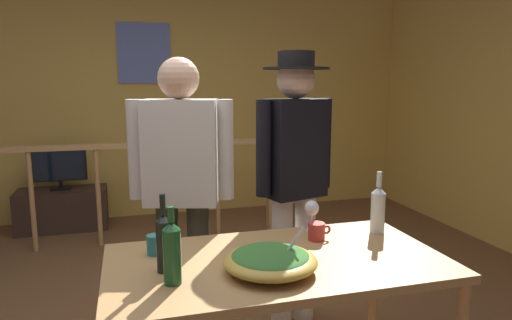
# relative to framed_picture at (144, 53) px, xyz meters

# --- Properties ---
(back_wall) EXTENTS (6.21, 0.10, 2.82)m
(back_wall) POSITION_rel_framed_picture_xyz_m (0.05, 0.06, -0.44)
(back_wall) COLOR gold
(back_wall) RESTS_ON ground_plane
(framed_picture) EXTENTS (0.57, 0.03, 0.66)m
(framed_picture) POSITION_rel_framed_picture_xyz_m (0.00, 0.00, 0.00)
(framed_picture) COLOR #5C72AF
(stair_railing) EXTENTS (4.11, 0.10, 1.03)m
(stair_railing) POSITION_rel_framed_picture_xyz_m (-0.27, -0.91, -1.20)
(stair_railing) COLOR #B2844C
(stair_railing) RESTS_ON ground_plane
(tv_console) EXTENTS (0.90, 0.40, 0.43)m
(tv_console) POSITION_rel_framed_picture_xyz_m (-0.92, -0.29, -1.64)
(tv_console) COLOR #38281E
(tv_console) RESTS_ON ground_plane
(flat_screen_tv) EXTENTS (0.54, 0.12, 0.43)m
(flat_screen_tv) POSITION_rel_framed_picture_xyz_m (-0.92, -0.32, -1.17)
(flat_screen_tv) COLOR black
(flat_screen_tv) RESTS_ON tv_console
(serving_table) EXTENTS (1.54, 0.82, 0.75)m
(serving_table) POSITION_rel_framed_picture_xyz_m (0.41, -3.47, -1.18)
(serving_table) COLOR #B2844C
(serving_table) RESTS_ON ground_plane
(salad_bowl) EXTENTS (0.41, 0.41, 0.21)m
(salad_bowl) POSITION_rel_framed_picture_xyz_m (0.34, -3.60, -1.06)
(salad_bowl) COLOR gold
(salad_bowl) RESTS_ON serving_table
(wine_glass) EXTENTS (0.08, 0.08, 0.17)m
(wine_glass) POSITION_rel_framed_picture_xyz_m (0.72, -3.14, -0.99)
(wine_glass) COLOR silver
(wine_glass) RESTS_ON serving_table
(wine_bottle_green) EXTENTS (0.07, 0.07, 0.32)m
(wine_bottle_green) POSITION_rel_framed_picture_xyz_m (-0.07, -3.61, -0.98)
(wine_bottle_green) COLOR #1E5628
(wine_bottle_green) RESTS_ON serving_table
(wine_bottle_dark) EXTENTS (0.06, 0.06, 0.34)m
(wine_bottle_dark) POSITION_rel_framed_picture_xyz_m (-0.09, -3.48, -0.98)
(wine_bottle_dark) COLOR black
(wine_bottle_dark) RESTS_ON serving_table
(wine_bottle_clear) EXTENTS (0.08, 0.08, 0.33)m
(wine_bottle_clear) POSITION_rel_framed_picture_xyz_m (1.05, -3.26, -0.98)
(wine_bottle_clear) COLOR silver
(wine_bottle_clear) RESTS_ON serving_table
(mug_red) EXTENTS (0.12, 0.09, 0.09)m
(mug_red) POSITION_rel_framed_picture_xyz_m (0.69, -3.29, -1.06)
(mug_red) COLOR #B7332D
(mug_red) RESTS_ON serving_table
(mug_teal) EXTENTS (0.11, 0.07, 0.09)m
(mug_teal) POSITION_rel_framed_picture_xyz_m (-0.12, -3.26, -1.06)
(mug_teal) COLOR teal
(mug_teal) RESTS_ON serving_table
(person_standing_left) EXTENTS (0.58, 0.32, 1.68)m
(person_standing_left) POSITION_rel_framed_picture_xyz_m (0.07, -2.76, -0.85)
(person_standing_left) COLOR #2D3323
(person_standing_left) RESTS_ON ground_plane
(person_standing_right) EXTENTS (0.53, 0.40, 1.73)m
(person_standing_right) POSITION_rel_framed_picture_xyz_m (0.76, -2.76, -0.82)
(person_standing_right) COLOR beige
(person_standing_right) RESTS_ON ground_plane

